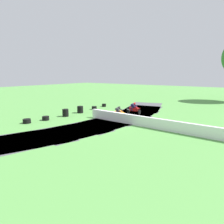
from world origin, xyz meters
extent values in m
plane|color=#569947|center=(0.00, 0.00, 0.00)|extent=(120.00, 120.00, 0.00)
cube|color=#515156|center=(-2.04, -9.30, 0.00)|extent=(7.33, 9.66, 0.01)
cube|color=#515156|center=(-1.00, -6.29, 0.00)|extent=(6.52, 9.51, 0.01)
cube|color=#515156|center=(-0.32, -3.17, 0.00)|extent=(5.62, 9.23, 0.01)
cube|color=#515156|center=(-0.02, 0.00, 0.00)|extent=(4.64, 8.81, 0.01)
cube|color=#515156|center=(-0.10, 3.19, 0.00)|extent=(5.06, 9.00, 0.01)
cube|color=#515156|center=(-0.56, 6.34, 0.00)|extent=(6.01, 9.36, 0.01)
cube|color=#515156|center=(-1.39, 9.42, 0.00)|extent=(6.88, 9.59, 0.01)
cube|color=white|center=(5.51, -0.19, 0.45)|extent=(16.19, 0.86, 0.90)
cylinder|color=black|center=(0.78, 0.99, 0.29)|extent=(0.11, 0.72, 0.71)
cylinder|color=black|center=(-0.62, 1.03, 0.29)|extent=(0.11, 0.72, 0.71)
cube|color=orange|center=(0.08, 0.95, 0.59)|extent=(1.01, 0.38, 0.45)
ellipsoid|color=orange|center=(0.25, 0.89, 0.84)|extent=(0.45, 0.34, 0.29)
cone|color=orange|center=(0.75, 0.90, 0.70)|extent=(0.40, 0.40, 0.46)
cylinder|color=#B2B2B7|center=(-0.53, 0.86, 0.48)|extent=(0.41, 0.11, 0.17)
cube|color=#28282D|center=(-0.01, 0.87, 0.96)|extent=(0.50, 0.41, 0.61)
sphere|color=black|center=(0.21, 0.80, 1.23)|extent=(0.26, 0.26, 0.26)
cylinder|color=#28282D|center=(0.28, 1.03, 1.02)|extent=(0.43, 0.13, 0.24)
cylinder|color=#28282D|center=(0.27, 0.68, 0.95)|extent=(0.43, 0.13, 0.24)
cylinder|color=#28282D|center=(-0.10, 1.12, 0.64)|extent=(0.27, 0.19, 0.42)
cylinder|color=#28282D|center=(-0.11, 0.77, 0.57)|extent=(0.27, 0.19, 0.42)
cylinder|color=black|center=(0.70, 4.12, 0.30)|extent=(0.13, 0.68, 0.67)
cylinder|color=black|center=(-0.69, 4.03, 0.30)|extent=(0.13, 0.68, 0.67)
cube|color=red|center=(0.01, 4.04, 0.59)|extent=(1.02, 0.40, 0.43)
ellipsoid|color=red|center=(0.19, 4.01, 0.85)|extent=(0.46, 0.34, 0.28)
cone|color=red|center=(0.69, 4.07, 0.71)|extent=(0.41, 0.37, 0.44)
cylinder|color=#B2B2B7|center=(-0.58, 3.89, 0.50)|extent=(0.41, 0.13, 0.17)
cube|color=#1E1E4C|center=(-0.07, 3.98, 0.97)|extent=(0.51, 0.38, 0.60)
sphere|color=red|center=(0.15, 3.96, 1.25)|extent=(0.26, 0.26, 0.26)
cylinder|color=#1E1E4C|center=(0.20, 4.17, 1.02)|extent=(0.43, 0.14, 0.24)
cylinder|color=#1E1E4C|center=(0.22, 3.82, 0.98)|extent=(0.43, 0.14, 0.24)
cylinder|color=#1E1E4C|center=(-0.18, 4.20, 0.64)|extent=(0.27, 0.17, 0.42)
cylinder|color=#1E1E4C|center=(-0.16, 3.84, 0.59)|extent=(0.27, 0.17, 0.42)
cylinder|color=black|center=(-5.95, -5.49, 0.10)|extent=(0.72, 0.72, 0.20)
cylinder|color=black|center=(-5.95, -5.49, 0.30)|extent=(0.72, 0.72, 0.20)
cylinder|color=black|center=(-5.56, -3.70, 0.10)|extent=(0.68, 0.68, 0.20)
cylinder|color=black|center=(-5.56, -3.70, 0.30)|extent=(0.68, 0.68, 0.20)
cylinder|color=black|center=(-5.36, -1.32, 0.10)|extent=(0.66, 0.66, 0.20)
cylinder|color=black|center=(-5.36, -1.32, 0.30)|extent=(0.66, 0.66, 0.20)
cylinder|color=black|center=(-5.36, -1.32, 0.50)|extent=(0.66, 0.66, 0.20)
cylinder|color=black|center=(-5.36, -1.32, 0.70)|extent=(0.66, 0.66, 0.20)
cylinder|color=black|center=(-5.49, 1.04, 0.10)|extent=(0.70, 0.70, 0.20)
cylinder|color=black|center=(-5.49, 1.04, 0.30)|extent=(0.70, 0.70, 0.20)
cylinder|color=black|center=(-5.49, 1.04, 0.50)|extent=(0.70, 0.70, 0.20)
cylinder|color=black|center=(-5.49, 1.04, 0.70)|extent=(0.70, 0.70, 0.20)
cylinder|color=black|center=(-5.69, 3.78, 0.10)|extent=(0.64, 0.64, 0.20)
cylinder|color=black|center=(-5.69, 3.78, 0.30)|extent=(0.64, 0.64, 0.20)
cylinder|color=black|center=(-6.05, 6.25, 0.10)|extent=(0.58, 0.58, 0.20)
cylinder|color=black|center=(-6.05, 6.25, 0.30)|extent=(0.58, 0.58, 0.20)
camera|label=1|loc=(11.24, -15.53, 4.57)|focal=32.21mm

